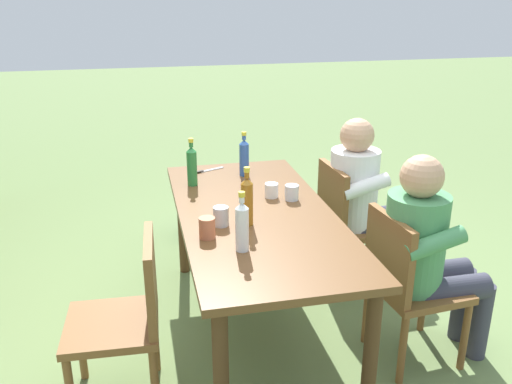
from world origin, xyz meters
The scene contains 17 objects.
ground_plane centered at (0.00, 0.00, 0.00)m, with size 24.00×24.00×0.00m, color #6B844C.
dining_table centered at (0.00, 0.00, 0.68)m, with size 1.85×0.85×0.78m.
chair_near_right centered at (0.41, -0.72, 0.49)m, with size 0.46×0.46×0.87m.
chair_near_left centered at (-0.42, -0.72, 0.49)m, with size 0.48×0.48×0.87m.
chair_far_left centered at (-0.42, 0.72, 0.49)m, with size 0.46×0.46×0.87m.
person_in_white_shirt centered at (0.42, -0.83, 0.66)m, with size 0.47×0.62×1.18m.
person_in_plaid_shirt centered at (-0.42, -0.83, 0.66)m, with size 0.47×0.62×1.18m.
bottle_green centered at (0.53, 0.29, 0.91)m, with size 0.06×0.06×0.30m.
bottle_clear centered at (-0.45, 0.17, 0.90)m, with size 0.06×0.06×0.30m.
bottle_blue centered at (0.64, -0.06, 0.91)m, with size 0.06×0.06×0.30m.
bottle_amber centered at (-0.16, 0.08, 0.91)m, with size 0.06×0.06×0.32m.
cup_terracotta centered at (-0.27, 0.31, 0.83)m, with size 0.08×0.08×0.11m, color #BC6B47.
cup_steel centered at (-0.14, 0.22, 0.83)m, with size 0.08×0.08×0.10m, color #B2B7BC.
cup_glass centered at (0.14, -0.25, 0.82)m, with size 0.08×0.08×0.09m, color silver.
cup_white centered at (0.21, -0.14, 0.82)m, with size 0.08×0.08×0.08m, color white.
table_knife centered at (0.78, 0.17, 0.78)m, with size 0.12×0.23×0.01m.
backpack_by_near_side centered at (1.41, 0.21, 0.22)m, with size 0.29×0.23×0.46m.
Camera 1 is at (-2.76, 0.62, 1.95)m, focal length 38.58 mm.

